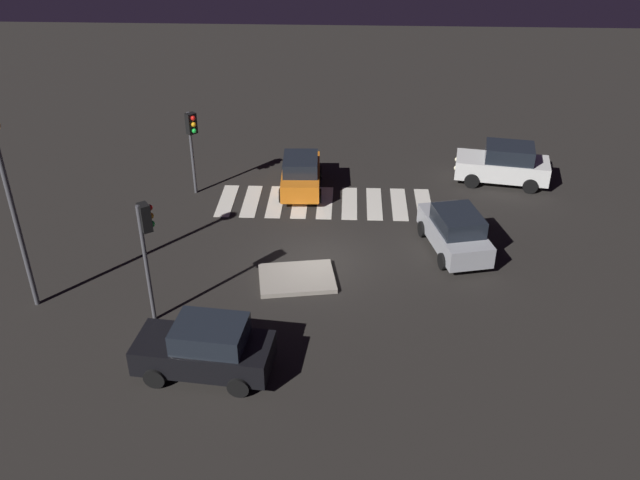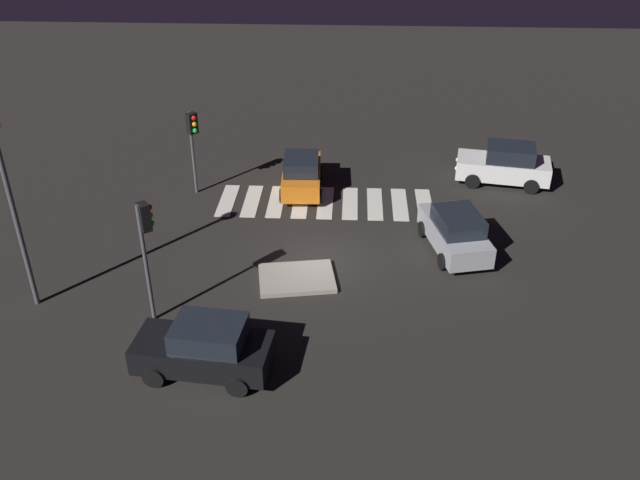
% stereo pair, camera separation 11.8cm
% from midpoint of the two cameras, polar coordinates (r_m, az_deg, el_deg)
% --- Properties ---
extents(ground_plane, '(80.00, 80.00, 0.00)m').
position_cam_midpoint_polar(ground_plane, '(27.26, 0.12, -1.81)').
color(ground_plane, black).
extents(traffic_island, '(3.18, 2.59, 0.18)m').
position_cam_midpoint_polar(traffic_island, '(26.10, -1.84, -3.22)').
color(traffic_island, gray).
rests_on(traffic_island, ground).
extents(car_silver, '(2.70, 4.49, 1.85)m').
position_cam_midpoint_polar(car_silver, '(28.05, 11.40, 0.70)').
color(car_silver, '#9EA0A5').
rests_on(car_silver, ground).
extents(car_white, '(4.69, 2.68, 1.95)m').
position_cam_midpoint_polar(car_white, '(34.43, 15.33, 6.13)').
color(car_white, silver).
rests_on(car_white, ground).
extents(car_orange, '(2.09, 4.22, 1.81)m').
position_cam_midpoint_polar(car_orange, '(32.45, -1.46, 5.60)').
color(car_orange, orange).
rests_on(car_orange, ground).
extents(car_black, '(4.48, 2.39, 1.89)m').
position_cam_midpoint_polar(car_black, '(21.74, -9.52, -8.94)').
color(car_black, black).
rests_on(car_black, ground).
extents(traffic_light_east, '(0.53, 0.54, 4.02)m').
position_cam_midpoint_polar(traffic_light_east, '(31.83, -10.54, 8.81)').
color(traffic_light_east, '#47474C').
rests_on(traffic_light_east, ground).
extents(traffic_light_north, '(0.53, 0.54, 4.53)m').
position_cam_midpoint_polar(traffic_light_north, '(23.03, -14.29, 0.51)').
color(traffic_light_north, '#47474C').
rests_on(traffic_light_north, ground).
extents(street_lamp, '(0.56, 0.56, 7.15)m').
position_cam_midpoint_polar(street_lamp, '(24.63, -24.74, 4.50)').
color(street_lamp, '#47474C').
rests_on(street_lamp, ground).
extents(crosswalk_near, '(9.90, 3.20, 0.02)m').
position_cam_midpoint_polar(crosswalk_near, '(31.66, 0.57, 3.16)').
color(crosswalk_near, silver).
rests_on(crosswalk_near, ground).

